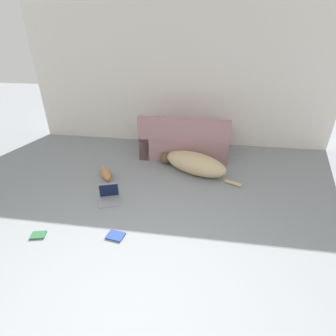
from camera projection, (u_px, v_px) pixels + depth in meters
The scene contains 8 objects.
ground_plane at pixel (126, 319), 2.40m from camera, with size 20.00×20.00×0.00m, color gray.
wall_back at pixel (180, 79), 5.42m from camera, with size 6.40×0.06×2.78m.
couch at pixel (185, 141), 5.34m from camera, with size 1.73×0.92×0.88m.
dog at pixel (194, 163), 4.72m from camera, with size 1.55×0.96×0.37m.
cat at pixel (106, 173), 4.61m from camera, with size 0.37×0.56×0.16m.
laptop_open at pixel (109, 195), 4.01m from camera, with size 0.38×0.37×0.26m.
book_blue at pixel (116, 236), 3.33m from camera, with size 0.24×0.20×0.02m.
book_green at pixel (38, 235), 3.34m from camera, with size 0.21×0.18×0.02m.
Camera 1 is at (0.59, -1.37, 2.37)m, focal length 28.00 mm.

